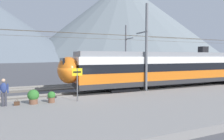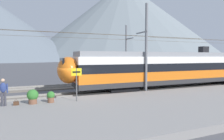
% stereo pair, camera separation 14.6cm
% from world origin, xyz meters
% --- Properties ---
extents(ground_plane, '(400.00, 400.00, 0.00)m').
position_xyz_m(ground_plane, '(0.00, 0.00, 0.00)').
color(ground_plane, '#4C4C51').
extents(platform_slab, '(120.00, 8.58, 0.40)m').
position_xyz_m(platform_slab, '(0.00, -5.04, 0.20)').
color(platform_slab, gray).
rests_on(platform_slab, ground).
extents(track_near, '(120.00, 3.00, 0.28)m').
position_xyz_m(track_near, '(0.00, 1.20, 0.07)').
color(track_near, '#6B6359').
rests_on(track_near, ground).
extents(track_far, '(120.00, 3.00, 0.28)m').
position_xyz_m(track_far, '(0.00, 6.50, 0.07)').
color(track_far, '#6B6359').
rests_on(track_far, ground).
extents(train_near_platform, '(24.04, 2.98, 4.27)m').
position_xyz_m(train_near_platform, '(10.98, 1.20, 2.22)').
color(train_near_platform, '#2D2D30').
rests_on(train_near_platform, track_near).
extents(train_far_track, '(35.33, 3.00, 4.27)m').
position_xyz_m(train_far_track, '(24.03, 6.50, 2.23)').
color(train_far_track, '#2D2D30').
rests_on(train_far_track, track_far).
extents(catenary_mast_mid, '(44.89, 1.87, 8.09)m').
position_xyz_m(catenary_mast_mid, '(6.37, -0.26, 4.17)').
color(catenary_mast_mid, slate).
rests_on(catenary_mast_mid, ground).
extents(catenary_mast_far_side, '(44.89, 2.16, 7.61)m').
position_xyz_m(catenary_mast_far_side, '(8.76, 8.22, 3.98)').
color(catenary_mast_far_side, slate).
rests_on(catenary_mast_far_side, ground).
extents(platform_sign, '(0.70, 0.08, 2.23)m').
position_xyz_m(platform_sign, '(-0.35, -2.37, 2.04)').
color(platform_sign, '#59595B').
rests_on(platform_sign, platform_slab).
extents(passenger_walking, '(0.53, 0.22, 1.69)m').
position_xyz_m(passenger_walking, '(-4.75, -1.97, 1.34)').
color(passenger_walking, '#383842').
rests_on(passenger_walking, platform_slab).
extents(handbag_beside_passenger, '(0.32, 0.18, 0.36)m').
position_xyz_m(handbag_beside_passenger, '(-4.06, -2.01, 0.52)').
color(handbag_beside_passenger, '#472D1E').
rests_on(handbag_beside_passenger, platform_slab).
extents(potted_plant_platform_edge, '(0.50, 0.50, 0.74)m').
position_xyz_m(potted_plant_platform_edge, '(-2.00, -2.08, 0.81)').
color(potted_plant_platform_edge, brown).
rests_on(potted_plant_platform_edge, platform_slab).
extents(potted_plant_by_shelter, '(0.71, 0.71, 0.92)m').
position_xyz_m(potted_plant_by_shelter, '(-3.10, -2.01, 0.91)').
color(potted_plant_by_shelter, brown).
rests_on(potted_plant_by_shelter, platform_slab).
extents(mountain_central_peak, '(143.49, 143.49, 54.58)m').
position_xyz_m(mountain_central_peak, '(59.64, 194.98, 27.29)').
color(mountain_central_peak, slate).
rests_on(mountain_central_peak, ground).
extents(mountain_right_ridge, '(205.74, 205.74, 84.06)m').
position_xyz_m(mountain_right_ridge, '(92.38, 179.98, 42.03)').
color(mountain_right_ridge, slate).
rests_on(mountain_right_ridge, ground).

